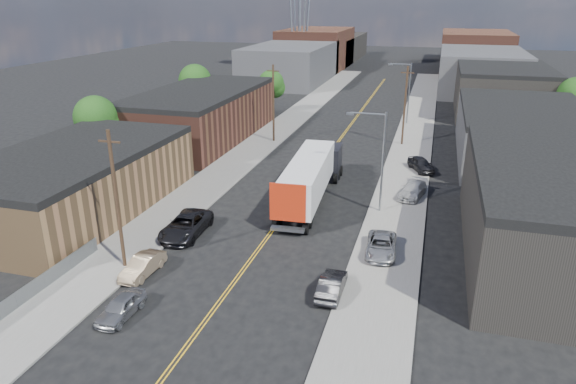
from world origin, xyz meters
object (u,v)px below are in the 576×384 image
Objects in this scene: car_left_a at (121,307)px; car_right_oncoming at (332,285)px; car_right_lot_b at (413,190)px; car_right_lot_c at (421,164)px; semi_truck at (313,174)px; car_right_lot_a at (381,246)px; car_left_c at (186,225)px; car_left_b at (143,266)px.

car_right_oncoming is (11.60, 5.87, 0.03)m from car_left_a.
car_right_lot_b is 1.06× the size of car_right_lot_c.
car_left_a is 0.93× the size of car_right_oncoming.
semi_truck is at bearing -149.41° from car_right_lot_b.
car_right_lot_a is (14.03, 12.13, 0.15)m from car_left_a.
car_right_lot_c reaches higher than car_right_lot_b.
car_right_oncoming is at bearing -75.87° from semi_truck.
car_right_oncoming is (13.00, -5.45, -0.15)m from car_left_c.
car_left_a is 18.55m from car_right_lot_a.
car_left_a is at bearing -142.28° from car_right_lot_c.
car_right_lot_c is at bearing 100.40° from car_right_lot_b.
car_left_a is 36.54m from car_right_lot_c.
car_left_c is 1.45× the size of car_right_oncoming.
car_left_a is 13.00m from car_right_oncoming.
car_left_a is 0.94× the size of car_left_b.
car_right_oncoming is (13.00, 1.11, 0.01)m from car_left_b.
car_right_lot_b is at bearing 52.03° from car_left_b.
car_right_lot_c is at bearing 65.83° from car_left_a.
car_right_lot_a is (15.43, 0.80, -0.03)m from car_left_c.
car_right_oncoming is at bearing -88.85° from car_right_lot_b.
car_right_oncoming is 27.33m from car_right_lot_c.
semi_truck is at bearing -72.44° from car_right_oncoming.
car_right_lot_c is (16.00, 32.85, 0.23)m from car_left_a.
car_right_lot_c reaches higher than car_left_b.
car_right_lot_b is at bearing -102.31° from car_right_oncoming.
car_left_c is (0.00, 6.56, 0.16)m from car_left_b.
car_right_lot_b is 8.27m from car_right_lot_c.
car_right_lot_a is at bearing 0.59° from car_left_c.
car_left_b is (-1.40, 4.76, 0.02)m from car_left_a.
car_right_lot_a is (2.43, 6.25, 0.12)m from car_right_oncoming.
car_left_b reaches higher than car_left_a.
car_left_c reaches higher than car_right_lot_a.
car_right_oncoming is 0.96× the size of car_right_lot_c.
car_left_c is (-7.90, -10.41, -1.70)m from semi_truck.
car_right_oncoming is at bearing -25.14° from car_left_c.
car_left_b is 0.94× the size of car_right_lot_c.
car_left_c is 1.27× the size of car_right_lot_a.
car_left_c is 15.45m from car_right_lot_a.
semi_truck is 18.81m from car_left_b.
semi_truck reaches higher than car_right_lot_b.
car_right_lot_b is (4.00, 18.71, 0.13)m from car_right_oncoming.
semi_truck is 14.71m from car_right_lot_c.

